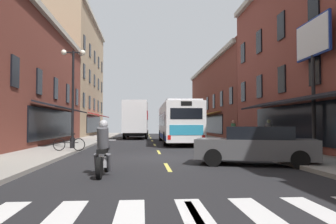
{
  "coord_description": "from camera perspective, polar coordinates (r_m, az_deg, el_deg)",
  "views": [
    {
      "loc": [
        -0.89,
        -15.41,
        1.52
      ],
      "look_at": [
        1.08,
        10.59,
        2.49
      ],
      "focal_mm": 35.79,
      "sensor_mm": 36.0,
      "label": 1
    }
  ],
  "objects": [
    {
      "name": "sedan_mid",
      "position": [
        13.05,
        14.79,
        -5.52
      ],
      "size": [
        4.69,
        3.05,
        1.44
      ],
      "color": "#515154",
      "rests_on": "ground"
    },
    {
      "name": "street_lamp_twin",
      "position": [
        20.39,
        -15.89,
        3.03
      ],
      "size": [
        1.42,
        0.32,
        5.77
      ],
      "color": "black",
      "rests_on": "sidewalk_left"
    },
    {
      "name": "motorcycle_rider",
      "position": [
        10.24,
        -10.96,
        -6.64
      ],
      "size": [
        0.62,
        2.07,
        1.66
      ],
      "color": "black",
      "rests_on": "ground"
    },
    {
      "name": "pedestrian_mid",
      "position": [
        25.57,
        11.06,
        -3.23
      ],
      "size": [
        0.36,
        0.36,
        1.7
      ],
      "rotation": [
        0.0,
        0.0,
        0.41
      ],
      "color": "#66387F",
      "rests_on": "sidewalk_right"
    },
    {
      "name": "bicycle_near",
      "position": [
        18.32,
        -16.51,
        -5.23
      ],
      "size": [
        1.71,
        0.48,
        0.91
      ],
      "color": "black",
      "rests_on": "sidewalk_left"
    },
    {
      "name": "box_truck",
      "position": [
        36.04,
        -5.43,
        -1.34
      ],
      "size": [
        2.67,
        8.34,
        3.9
      ],
      "color": "white",
      "rests_on": "ground"
    },
    {
      "name": "sidewalk_left",
      "position": [
        16.27,
        -22.44,
        -7.09
      ],
      "size": [
        3.0,
        80.0,
        0.14
      ],
      "primitive_type": "cube",
      "color": "gray",
      "rests_on": "ground"
    },
    {
      "name": "billboard_sign",
      "position": [
        17.29,
        23.44,
        9.53
      ],
      "size": [
        0.4,
        3.04,
        6.32
      ],
      "color": "black",
      "rests_on": "sidewalk_right"
    },
    {
      "name": "sidewalk_right",
      "position": [
        16.9,
        19.51,
        -6.93
      ],
      "size": [
        3.0,
        80.0,
        0.14
      ],
      "primitive_type": "cube",
      "color": "gray",
      "rests_on": "ground"
    },
    {
      "name": "pedestrian_far",
      "position": [
        21.34,
        16.8,
        -3.44
      ],
      "size": [
        0.36,
        0.36,
        1.67
      ],
      "rotation": [
        0.0,
        0.0,
        3.86
      ],
      "color": "#66387F",
      "rests_on": "sidewalk_right"
    },
    {
      "name": "transit_bus",
      "position": [
        27.37,
        1.6,
        -1.78
      ],
      "size": [
        2.75,
        12.42,
        3.21
      ],
      "color": "white",
      "rests_on": "ground"
    },
    {
      "name": "lane_centre_dashes",
      "position": [
        15.26,
        -0.99,
        -7.83
      ],
      "size": [
        0.14,
        73.9,
        0.01
      ],
      "color": "#DBCC4C",
      "rests_on": "ground"
    },
    {
      "name": "crosswalk_near",
      "position": [
        5.69,
        5.04,
        -17.59
      ],
      "size": [
        7.1,
        2.8,
        0.01
      ],
      "color": "silver",
      "rests_on": "ground"
    },
    {
      "name": "ground_plane",
      "position": [
        15.52,
        -1.04,
        -7.94
      ],
      "size": [
        34.8,
        80.0,
        0.1
      ],
      "primitive_type": "cube",
      "color": "black"
    },
    {
      "name": "sedan_near",
      "position": [
        45.18,
        -5.41,
        -3.19
      ],
      "size": [
        2.03,
        4.69,
        1.32
      ],
      "color": "#515154",
      "rests_on": "ground"
    }
  ]
}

